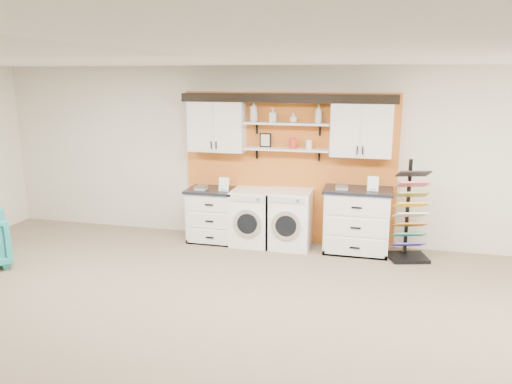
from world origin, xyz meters
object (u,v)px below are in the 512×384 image
(washer, at_px, (253,217))
(dryer, at_px, (290,219))
(base_cabinet_right, at_px, (357,221))
(base_cabinet_left, at_px, (216,215))
(sample_rack, at_px, (409,227))

(washer, bearing_deg, dryer, 0.00)
(base_cabinet_right, bearing_deg, base_cabinet_left, 180.00)
(base_cabinet_right, bearing_deg, dryer, -179.81)
(washer, height_order, dryer, dryer)
(base_cabinet_left, relative_size, sample_rack, 0.60)
(base_cabinet_right, distance_m, sample_rack, 0.77)
(base_cabinet_right, relative_size, sample_rack, 0.69)
(base_cabinet_right, xyz_separation_m, washer, (-1.63, -0.00, -0.05))
(base_cabinet_right, relative_size, washer, 1.15)
(washer, xyz_separation_m, dryer, (0.60, 0.00, 0.01))
(sample_rack, bearing_deg, washer, 162.20)
(base_cabinet_left, height_order, sample_rack, sample_rack)
(base_cabinet_right, distance_m, dryer, 1.03)
(sample_rack, bearing_deg, base_cabinet_right, 156.24)
(dryer, distance_m, sample_rack, 1.80)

